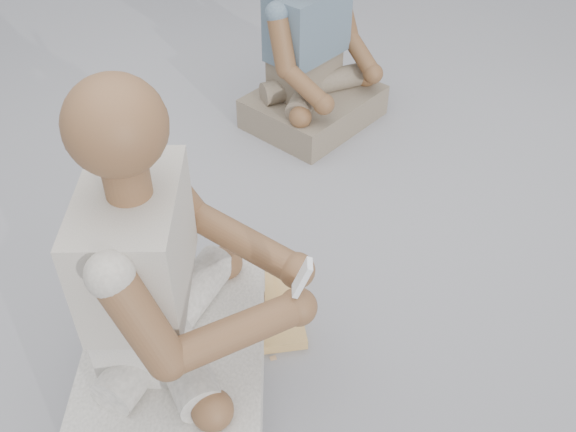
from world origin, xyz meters
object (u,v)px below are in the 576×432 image
object	(u,v)px
tool_tray	(190,341)
craftsman	(165,295)
carved_panel	(220,313)
companion	(313,63)

from	to	relation	value
tool_tray	craftsman	size ratio (longest dim) A/B	0.53
tool_tray	carved_panel	bearing A→B (deg)	47.63
carved_panel	tool_tray	distance (m)	0.17
companion	tool_tray	bearing A→B (deg)	24.61
companion	craftsman	bearing A→B (deg)	24.20
carved_panel	companion	size ratio (longest dim) A/B	0.60
tool_tray	companion	size ratio (longest dim) A/B	0.60
craftsman	tool_tray	bearing A→B (deg)	154.39
tool_tray	companion	xyz separation A→B (m)	(0.76, 1.23, 0.24)
craftsman	companion	world-z (taller)	craftsman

